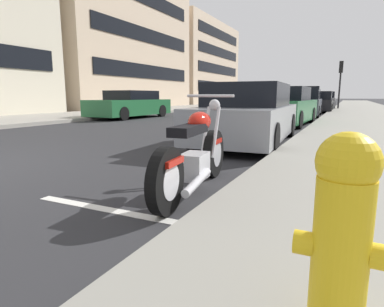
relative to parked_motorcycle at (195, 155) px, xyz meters
name	(u,v)px	position (x,y,z in m)	size (l,w,h in m)	color
sidewalk_near_curb	(378,123)	(11.06, -2.61, -0.36)	(120.00, 4.40, 0.14)	gray
sidewalk_far_curb	(98,114)	(11.06, 11.32, -0.36)	(120.00, 5.00, 0.14)	gray
parking_stall_stripe	(126,213)	(-0.94, 0.29, -0.43)	(0.12, 2.20, 0.01)	silver
parked_motorcycle	(195,155)	(0.00, 0.00, 0.00)	(2.20, 0.62, 1.12)	black
parked_car_at_intersection	(249,115)	(4.15, 0.56, 0.22)	(4.64, 1.98, 1.38)	gray
parked_car_near_corner	(285,107)	(9.42, 0.65, 0.23)	(4.46, 1.94, 1.43)	#236638
parked_car_second_in_row	(302,103)	(15.14, 0.72, 0.26)	(4.31, 2.01, 1.45)	#4C515B
parked_car_across_street	(318,102)	(20.20, 0.35, 0.22)	(4.43, 1.94, 1.38)	black
parked_car_far_down_curb	(323,101)	(25.12, 0.34, 0.24)	(4.63, 1.95, 1.42)	gray
crossing_truck	(299,96)	(32.09, 3.14, 0.62)	(2.27, 5.36, 2.03)	#141947
car_opposite_curb	(130,105)	(10.08, 8.31, 0.22)	(4.76, 2.09, 1.35)	#236638
fire_hydrant	(342,230)	(-1.97, -1.56, 0.15)	(0.24, 0.36, 0.83)	gold
traffic_signal_near_corner	(341,74)	(24.06, -0.82, 2.25)	(0.36, 0.28, 3.51)	black
townhouse_behind_pole	(106,27)	(19.86, 17.85, 6.48)	(15.47, 8.55, 13.82)	beige
townhouse_corner_block	(178,65)	(36.24, 19.59, 4.68)	(15.35, 12.04, 10.22)	beige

